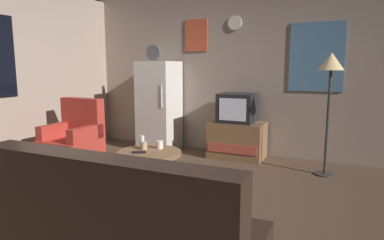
{
  "coord_description": "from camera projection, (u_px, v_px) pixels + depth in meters",
  "views": [
    {
      "loc": [
        1.78,
        -2.93,
        1.42
      ],
      "look_at": [
        0.02,
        0.9,
        0.75
      ],
      "focal_mm": 31.78,
      "sensor_mm": 36.0,
      "label": 1
    }
  ],
  "objects": [
    {
      "name": "ground_plane",
      "position": [
        155.0,
        202.0,
        3.59
      ],
      "size": [
        12.0,
        12.0,
        0.0
      ],
      "primitive_type": "plane",
      "color": "#4C3828"
    },
    {
      "name": "wall_with_art",
      "position": [
        231.0,
        69.0,
        5.56
      ],
      "size": [
        5.2,
        0.12,
        2.73
      ],
      "color": "gray",
      "rests_on": "ground_plane"
    },
    {
      "name": "fridge",
      "position": [
        159.0,
        106.0,
        5.79
      ],
      "size": [
        0.6,
        0.62,
        1.77
      ],
      "color": "silver",
      "rests_on": "ground_plane"
    },
    {
      "name": "tv_stand",
      "position": [
        237.0,
        140.0,
        5.29
      ],
      "size": [
        0.84,
        0.53,
        0.57
      ],
      "color": "brown",
      "rests_on": "ground_plane"
    },
    {
      "name": "crt_tv",
      "position": [
        237.0,
        108.0,
        5.21
      ],
      "size": [
        0.54,
        0.51,
        0.44
      ],
      "color": "black",
      "rests_on": "tv_stand"
    },
    {
      "name": "standing_lamp",
      "position": [
        331.0,
        71.0,
        4.27
      ],
      "size": [
        0.32,
        0.32,
        1.59
      ],
      "color": "#332D28",
      "rests_on": "ground_plane"
    },
    {
      "name": "coffee_table",
      "position": [
        150.0,
        172.0,
        3.83
      ],
      "size": [
        0.72,
        0.72,
        0.48
      ],
      "color": "brown",
      "rests_on": "ground_plane"
    },
    {
      "name": "wine_glass",
      "position": [
        142.0,
        142.0,
        3.94
      ],
      "size": [
        0.05,
        0.05,
        0.15
      ],
      "primitive_type": "cylinder",
      "color": "silver",
      "rests_on": "coffee_table"
    },
    {
      "name": "mug_ceramic_white",
      "position": [
        160.0,
        145.0,
        3.93
      ],
      "size": [
        0.08,
        0.08,
        0.09
      ],
      "primitive_type": "cylinder",
      "color": "silver",
      "rests_on": "coffee_table"
    },
    {
      "name": "mug_ceramic_tan",
      "position": [
        144.0,
        146.0,
        3.88
      ],
      "size": [
        0.08,
        0.08,
        0.09
      ],
      "primitive_type": "cylinder",
      "color": "tan",
      "rests_on": "coffee_table"
    },
    {
      "name": "remote_control",
      "position": [
        139.0,
        152.0,
        3.72
      ],
      "size": [
        0.15,
        0.12,
        0.02
      ],
      "primitive_type": "cube",
      "rotation": [
        0.0,
        0.0,
        0.56
      ],
      "color": "black",
      "rests_on": "coffee_table"
    },
    {
      "name": "armchair",
      "position": [
        74.0,
        143.0,
        4.86
      ],
      "size": [
        0.68,
        0.68,
        0.96
      ],
      "color": "#A52D23",
      "rests_on": "ground_plane"
    },
    {
      "name": "couch",
      "position": [
        126.0,
        240.0,
        2.19
      ],
      "size": [
        1.7,
        0.8,
        0.92
      ],
      "color": "black",
      "rests_on": "ground_plane"
    }
  ]
}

